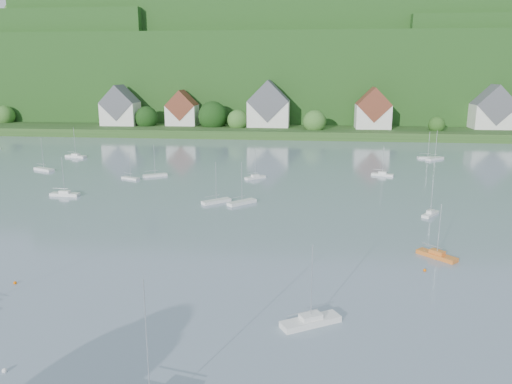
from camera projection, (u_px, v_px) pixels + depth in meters
The scene contains 13 objects.
far_shore_strip at pixel (259, 127), 208.38m from camera, with size 600.00×60.00×3.00m, color #244A1B.
forested_ridge at pixel (273, 74), 269.44m from camera, with size 620.00×181.22×69.89m.
village_building_0 at pixel (120, 109), 199.73m from camera, with size 14.00×10.40×16.00m.
village_building_1 at pixel (182, 111), 199.20m from camera, with size 12.00×9.36×14.00m.
village_building_2 at pixel (269, 108), 194.18m from camera, with size 16.00×11.44×18.00m.
village_building_3 at pixel (373, 111), 188.22m from camera, with size 13.00×10.40×15.50m.
village_building_4 at pixel (493, 111), 187.29m from camera, with size 15.00×10.40×16.50m.
near_sailboat_3 at pixel (311, 320), 48.94m from camera, with size 6.20×4.63×8.34m.
near_sailboat_5 at pixel (437, 255), 66.52m from camera, with size 4.98×4.97×7.42m.
mooring_buoy_1 at pixel (5, 372), 41.32m from camera, with size 0.45×0.45×0.45m, color silver.
mooring_buoy_2 at pixel (425, 271), 62.13m from camera, with size 0.40×0.40×0.40m, color #EC6000.
mooring_buoy_3 at pixel (15, 284), 58.44m from camera, with size 0.40×0.40×0.40m, color #EC6000.
far_sailboat_cluster at pixel (229, 168), 125.32m from camera, with size 187.34×75.31×8.71m.
Camera 1 is at (21.45, -7.83, 24.45)m, focal length 34.78 mm.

